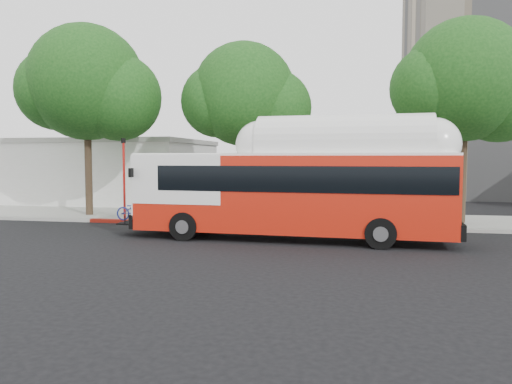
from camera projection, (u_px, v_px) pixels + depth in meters
ground at (236, 241)px, 18.41m from camera, size 120.00×120.00×0.00m
sidewalk at (266, 218)px, 24.77m from camera, size 60.00×5.00×0.15m
curb_strip at (256, 225)px, 22.23m from camera, size 60.00×0.30×0.15m
red_curb_segment at (192, 223)px, 22.80m from camera, size 10.00×0.32×0.16m
street_tree_left at (96, 87)px, 25.03m from camera, size 6.67×5.80×9.74m
street_tree_mid at (252, 99)px, 24.05m from camera, size 5.75×5.00×8.62m
street_tree_right at (475, 85)px, 21.90m from camera, size 6.21×5.40×9.18m
low_commercial_bldg at (86, 171)px, 34.65m from camera, size 16.20×10.20×4.25m
transit_bus at (293, 194)px, 18.53m from camera, size 12.62×3.15×3.70m
signal_pole at (124, 179)px, 23.53m from camera, size 0.11×0.38×3.97m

